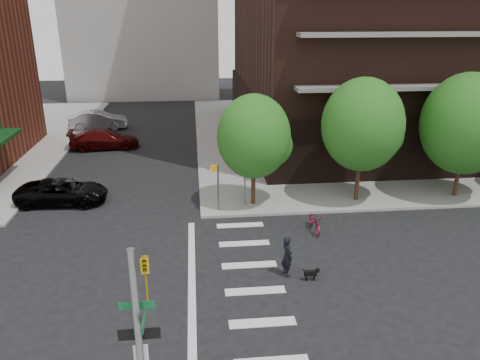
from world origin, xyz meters
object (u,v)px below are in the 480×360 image
scooter (315,222)px  dog_walker (287,256)px  parked_car_maroon (104,139)px  parked_car_silver (98,120)px  parked_car_black (62,192)px

scooter → dog_walker: size_ratio=1.05×
parked_car_maroon → parked_car_silver: bearing=9.0°
dog_walker → parked_car_maroon: bearing=12.9°
parked_car_maroon → scooter: bearing=-146.0°
parked_car_black → parked_car_maroon: size_ratio=0.93×
parked_car_black → scooter: parked_car_black is taller
parked_car_black → parked_car_maroon: bearing=0.7°
parked_car_silver → dog_walker: size_ratio=2.89×
parked_car_silver → dog_walker: (12.40, -26.54, 0.04)m
parked_car_black → scooter: size_ratio=2.69×
parked_car_silver → scooter: (14.61, -22.60, -0.35)m
parked_car_black → scooter: bearing=-106.8°
parked_car_maroon → parked_car_black: bearing=172.5°
parked_car_black → scooter: 14.35m
parked_car_black → dog_walker: dog_walker is taller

